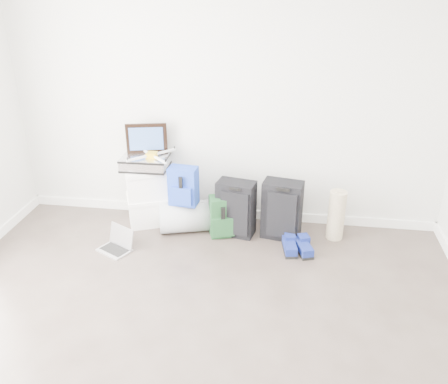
% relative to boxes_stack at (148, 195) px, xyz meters
% --- Properties ---
extents(room_envelope, '(4.52, 5.02, 2.71)m').
position_rel_boxes_stack_xyz_m(room_envelope, '(0.81, -2.23, 1.40)').
color(room_envelope, silver).
rests_on(room_envelope, ground).
extents(boxes_stack, '(0.55, 0.50, 0.63)m').
position_rel_boxes_stack_xyz_m(boxes_stack, '(0.00, 0.00, 0.00)').
color(boxes_stack, white).
rests_on(boxes_stack, ground).
extents(briefcase, '(0.47, 0.35, 0.14)m').
position_rel_boxes_stack_xyz_m(briefcase, '(0.00, 0.00, 0.38)').
color(briefcase, '#B2B2B7').
rests_on(briefcase, boxes_stack).
extents(painting, '(0.42, 0.12, 0.32)m').
position_rel_boxes_stack_xyz_m(painting, '(0.00, 0.10, 0.61)').
color(painting, black).
rests_on(painting, briefcase).
extents(drone, '(0.42, 0.42, 0.05)m').
position_rel_boxes_stack_xyz_m(drone, '(0.08, -0.02, 0.48)').
color(drone, gold).
rests_on(drone, briefcase).
extents(duffel_bag, '(0.60, 0.47, 0.33)m').
position_rel_boxes_stack_xyz_m(duffel_bag, '(0.43, -0.13, -0.15)').
color(duffel_bag, gray).
rests_on(duffel_bag, ground).
extents(blue_backpack, '(0.30, 0.23, 0.40)m').
position_rel_boxes_stack_xyz_m(blue_backpack, '(0.43, -0.16, 0.20)').
color(blue_backpack, '#1B25B0').
rests_on(blue_backpack, duffel_bag).
extents(large_suitcase, '(0.41, 0.31, 0.59)m').
position_rel_boxes_stack_xyz_m(large_suitcase, '(0.97, -0.12, -0.03)').
color(large_suitcase, black).
rests_on(large_suitcase, ground).
extents(green_backpack, '(0.35, 0.30, 0.43)m').
position_rel_boxes_stack_xyz_m(green_backpack, '(0.85, -0.16, -0.11)').
color(green_backpack, '#153C1A').
rests_on(green_backpack, ground).
extents(carry_on, '(0.42, 0.31, 0.61)m').
position_rel_boxes_stack_xyz_m(carry_on, '(1.43, -0.11, -0.01)').
color(carry_on, black).
rests_on(carry_on, ground).
extents(shoes, '(0.32, 0.32, 0.10)m').
position_rel_boxes_stack_xyz_m(shoes, '(1.60, -0.38, -0.27)').
color(shoes, black).
rests_on(shoes, ground).
extents(rolled_rug, '(0.17, 0.17, 0.52)m').
position_rel_boxes_stack_xyz_m(rolled_rug, '(1.98, -0.05, -0.06)').
color(rolled_rug, '#9D8C6E').
rests_on(rolled_rug, ground).
extents(laptop, '(0.38, 0.34, 0.22)m').
position_rel_boxes_stack_xyz_m(laptop, '(-0.16, -0.59, -0.27)').
color(laptop, silver).
rests_on(laptop, ground).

